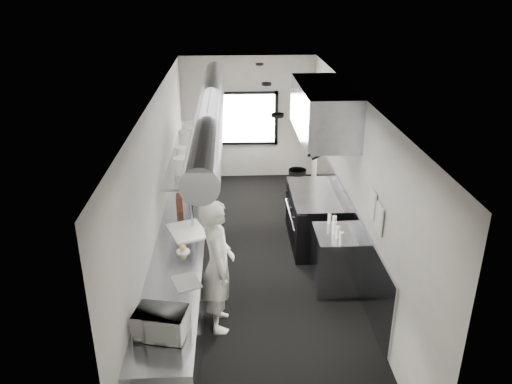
{
  "coord_description": "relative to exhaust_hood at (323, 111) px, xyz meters",
  "views": [
    {
      "loc": [
        -0.39,
        -7.23,
        4.4
      ],
      "look_at": [
        -0.03,
        -0.2,
        1.37
      ],
      "focal_mm": 35.43,
      "sensor_mm": 36.0,
      "label": 1
    }
  ],
  "objects": [
    {
      "name": "cutting_board",
      "position": [
        -2.17,
        -1.23,
        -1.48
      ],
      "size": [
        0.69,
        0.78,
        0.02
      ],
      "primitive_type": "cube",
      "rotation": [
        0.0,
        0.0,
        0.38
      ],
      "color": "white",
      "rests_on": "prep_counter"
    },
    {
      "name": "knife_block",
      "position": [
        -2.35,
        -0.45,
        -1.37
      ],
      "size": [
        0.12,
        0.24,
        0.25
      ],
      "primitive_type": "cube",
      "rotation": [
        0.0,
        0.0,
        0.08
      ],
      "color": "brown",
      "rests_on": "prep_counter"
    },
    {
      "name": "line_cook",
      "position": [
        -1.7,
        -2.26,
        -1.46
      ],
      "size": [
        0.5,
        0.71,
        1.86
      ],
      "primitive_type": "imported",
      "rotation": [
        0.0,
        0.0,
        1.66
      ],
      "color": "white",
      "rests_on": "floor"
    },
    {
      "name": "microwave",
      "position": [
        -2.26,
        -3.57,
        -1.34
      ],
      "size": [
        0.57,
        0.47,
        0.3
      ],
      "primitive_type": "imported",
      "rotation": [
        0.0,
        0.0,
        -0.21
      ],
      "color": "silver",
      "rests_on": "prep_counter"
    },
    {
      "name": "plate_stack_a",
      "position": [
        -2.27,
        -0.57,
        -0.69
      ],
      "size": [
        0.25,
        0.25,
        0.26
      ],
      "primitive_type": "cylinder",
      "rotation": [
        0.0,
        0.0,
        0.13
      ],
      "color": "white",
      "rests_on": "pass_shelf"
    },
    {
      "name": "wall_left",
      "position": [
        -2.6,
        -0.7,
        -0.99
      ],
      "size": [
        0.02,
        8.0,
        2.8
      ],
      "primitive_type": "cube",
      "color": "#B2AEA8",
      "rests_on": "floor"
    },
    {
      "name": "plate_stack_b",
      "position": [
        -2.28,
        -0.14,
        -0.67
      ],
      "size": [
        0.26,
        0.26,
        0.29
      ],
      "primitive_type": "cylinder",
      "rotation": [
        0.0,
        0.0,
        -0.18
      ],
      "color": "white",
      "rests_on": "pass_shelf"
    },
    {
      "name": "squeeze_bottle_e",
      "position": [
        -0.01,
        -1.09,
        -1.41
      ],
      "size": [
        0.06,
        0.06,
        0.17
      ],
      "primitive_type": "cylinder",
      "rotation": [
        0.0,
        0.0,
        0.13
      ],
      "color": "white",
      "rests_on": "bottle_station"
    },
    {
      "name": "notice_sheet_a",
      "position": [
        0.37,
        -1.9,
        -0.79
      ],
      "size": [
        0.02,
        0.28,
        0.38
      ],
      "primitive_type": "cube",
      "color": "silver",
      "rests_on": "wall_right"
    },
    {
      "name": "wall_front",
      "position": [
        -1.1,
        -4.7,
        -0.99
      ],
      "size": [
        3.0,
        0.02,
        2.8
      ],
      "primitive_type": "cube",
      "color": "#B2AEA8",
      "rests_on": "floor"
    },
    {
      "name": "pastry",
      "position": [
        -2.18,
        -1.83,
        -1.43
      ],
      "size": [
        0.09,
        0.09,
        0.09
      ],
      "primitive_type": "sphere",
      "color": "#D5C370",
      "rests_on": "small_plate"
    },
    {
      "name": "plate_stack_c",
      "position": [
        -2.29,
        0.59,
        -0.65
      ],
      "size": [
        0.25,
        0.25,
        0.35
      ],
      "primitive_type": "cylinder",
      "rotation": [
        0.0,
        0.0,
        0.01
      ],
      "color": "white",
      "rests_on": "pass_shelf"
    },
    {
      "name": "wall_right",
      "position": [
        0.4,
        -0.7,
        -0.99
      ],
      "size": [
        0.02,
        8.0,
        2.8
      ],
      "primitive_type": "cube",
      "color": "#B2AEA8",
      "rests_on": "floor"
    },
    {
      "name": "wall_back",
      "position": [
        -1.1,
        3.3,
        -0.99
      ],
      "size": [
        3.0,
        0.02,
        2.8
      ],
      "primitive_type": "cube",
      "color": "#B2AEA8",
      "rests_on": "floor"
    },
    {
      "name": "squeeze_bottle_c",
      "position": [
        0.0,
        -1.41,
        -1.39
      ],
      "size": [
        0.07,
        0.07,
        0.19
      ],
      "primitive_type": "cylinder",
      "rotation": [
        0.0,
        0.0,
        0.05
      ],
      "color": "white",
      "rests_on": "bottle_station"
    },
    {
      "name": "prep_counter",
      "position": [
        -2.25,
        -1.2,
        -1.94
      ],
      "size": [
        0.7,
        6.0,
        0.9
      ],
      "primitive_type": "cube",
      "color": "#90949D",
      "rests_on": "floor"
    },
    {
      "name": "exhaust_hood",
      "position": [
        0.0,
        0.0,
        0.0
      ],
      "size": [
        0.81,
        2.2,
        0.88
      ],
      "color": "#90949D",
      "rests_on": "ceiling"
    },
    {
      "name": "small_plate",
      "position": [
        -2.18,
        -1.83,
        -1.48
      ],
      "size": [
        0.2,
        0.2,
        0.02
      ],
      "primitive_type": "cylinder",
      "rotation": [
        0.0,
        0.0,
        -0.07
      ],
      "color": "white",
      "rests_on": "prep_counter"
    },
    {
      "name": "wall_cladding",
      "position": [
        0.38,
        -0.4,
        -1.84
      ],
      "size": [
        0.03,
        5.5,
        1.1
      ],
      "primitive_type": "cube",
      "color": "#90949D",
      "rests_on": "wall_right"
    },
    {
      "name": "plate_stack_d",
      "position": [
        -2.28,
        1.13,
        -0.65
      ],
      "size": [
        0.29,
        0.29,
        0.35
      ],
      "primitive_type": "cylinder",
      "rotation": [
        0.0,
        0.0,
        -0.34
      ],
      "color": "white",
      "rests_on": "pass_shelf"
    },
    {
      "name": "deli_tub_a",
      "position": [
        -2.37,
        -3.36,
        -1.44
      ],
      "size": [
        0.13,
        0.13,
        0.09
      ],
      "primitive_type": "cylinder",
      "rotation": [
        0.0,
        0.0,
        -0.02
      ],
      "color": "#AEB7A9",
      "rests_on": "prep_counter"
    },
    {
      "name": "floor",
      "position": [
        -1.1,
        -0.7,
        -2.39
      ],
      "size": [
        3.0,
        8.0,
        0.01
      ],
      "primitive_type": "cube",
      "color": "black",
      "rests_on": "ground"
    },
    {
      "name": "far_work_table",
      "position": [
        -2.25,
        2.5,
        -1.94
      ],
      "size": [
        0.7,
        1.2,
        0.9
      ],
      "primitive_type": "cube",
      "color": "#90949D",
      "rests_on": "floor"
    },
    {
      "name": "ceiling",
      "position": [
        -1.1,
        -0.7,
        0.41
      ],
      "size": [
        3.0,
        8.0,
        0.01
      ],
      "primitive_type": "cube",
      "color": "beige",
      "rests_on": "wall_back"
    },
    {
      "name": "pass_shelf",
      "position": [
        -2.29,
        0.3,
        -0.86
      ],
      "size": [
        0.45,
        3.0,
        0.68
      ],
      "color": "#90949D",
      "rests_on": "prep_counter"
    },
    {
      "name": "hvac_duct",
      "position": [
        -1.8,
        -0.3,
        0.16
      ],
      "size": [
        0.4,
        6.4,
        0.4
      ],
      "primitive_type": "cylinder",
      "rotation": [
        1.57,
        0.0,
        0.0
      ],
      "color": "gray",
      "rests_on": "ceiling"
    },
    {
      "name": "range",
      "position": [
        -0.06,
        0.0,
        -1.92
      ],
      "size": [
        0.88,
        1.6,
        0.94
      ],
      "color": "black",
      "rests_on": "floor"
    },
    {
      "name": "bottle_station",
      "position": [
        0.05,
        -1.4,
        -1.94
      ],
      "size": [
        0.65,
        0.8,
        0.9
      ],
      "primitive_type": "cube",
      "color": "#90949D",
      "rests_on": "floor"
    },
    {
      "name": "squeeze_bottle_d",
      "position": [
        0.03,
        -1.23,
        -1.39
      ],
      "size": [
        0.08,
        0.08,
        0.2
      ],
      "primitive_type": "cylinder",
      "rotation": [
        0.0,
        0.0,
        -0.17
      ],
      "color": "white",
      "rests_on": "bottle_station"
    },
    {
      "name": "service_window",
      "position": [
        -1.1,
        3.26,
        -0.99
      ],
      "size": [
        1.36,
        0.05,
        1.25
      ],
      "color": "white",
      "rests_on": "wall_back"
    },
    {
      "name": "squeeze_bottle_a",
      "position": [
        0.03,
        -1.73,
        -1.4
      ],
      "size": [
        0.08,
        0.08,
        0.19
      ],
      "primitive_type": "cylinder",
      "rotation": [
        0.0,
        0.0,
        -0.43
      ],
      "color": "white",
      "rests_on": "bottle_station"
    },
    {
      "name": "deli_tub_b",
      "position": [
        -2.38,
        -3.25,
        -1.44
      ],
      "size": [
        0.17,
        0.17,
        0.1
      ],
      "primitive_type": "cylinder",
      "rotation": [
        0.0,
        0.0,
        0.17
      ],
      "color": "#AEB7A9",
      "rests_on": "prep_counter"
    },
    {
      "name": "newspaper",
      "position": [
        -2.08,
        -2.59,
        -1.49
      ],
      "size": [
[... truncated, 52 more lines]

